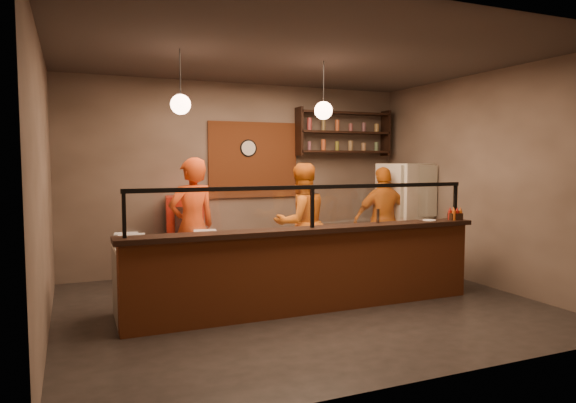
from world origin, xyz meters
name	(u,v)px	position (x,y,z in m)	size (l,w,h in m)	color
floor	(302,305)	(0.00, 0.00, 0.00)	(6.00, 6.00, 0.00)	black
ceiling	(302,56)	(0.00, 0.00, 3.20)	(6.00, 6.00, 0.00)	#39302C
wall_back	(242,177)	(0.00, 2.50, 1.60)	(6.00, 6.00, 0.00)	#766356
wall_left	(43,188)	(-3.00, 0.00, 1.60)	(5.00, 5.00, 0.00)	#766356
wall_right	(483,180)	(3.00, 0.00, 1.60)	(5.00, 5.00, 0.00)	#766356
wall_front	(427,195)	(0.00, -2.50, 1.60)	(6.00, 6.00, 0.00)	#766356
brick_patch	(253,160)	(0.20, 2.47, 1.90)	(1.60, 0.04, 1.30)	brown
service_counter	(312,272)	(0.00, -0.30, 0.50)	(4.60, 0.25, 1.00)	brown
counter_ledge	(312,230)	(0.00, -0.30, 1.03)	(4.70, 0.37, 0.06)	black
worktop_cabinet	(296,270)	(0.00, 0.20, 0.42)	(4.60, 0.75, 0.85)	gray
worktop	(296,237)	(0.00, 0.20, 0.88)	(4.60, 0.75, 0.05)	white
sneeze_guard	(312,202)	(0.00, -0.30, 1.37)	(4.50, 0.05, 0.52)	white
wall_shelving	(344,132)	(1.90, 2.32, 2.40)	(1.84, 0.28, 0.85)	black
wall_clock	(248,148)	(0.10, 2.46, 2.10)	(0.30, 0.30, 0.04)	black
pendant_left	(181,104)	(-1.50, 0.20, 2.55)	(0.24, 0.24, 0.77)	black
pendant_right	(323,110)	(0.40, 0.20, 2.55)	(0.24, 0.24, 0.77)	black
cook_left	(192,226)	(-1.17, 1.17, 0.96)	(0.70, 0.46, 1.93)	#C53E12
cook_mid	(301,223)	(0.53, 1.20, 0.92)	(0.90, 0.70, 1.85)	#C76012
cook_right	(384,221)	(2.05, 1.21, 0.89)	(1.04, 0.43, 1.78)	#C56112
fridge	(405,217)	(2.60, 1.37, 0.92)	(0.77, 0.71, 1.84)	beige
red_cooler	(185,237)	(-1.08, 2.15, 0.66)	(0.57, 0.52, 1.32)	#AD180B
pizza_dough	(354,231)	(0.87, 0.16, 0.91)	(0.53, 0.53, 0.01)	beige
prep_tub_a	(131,240)	(-2.11, 0.11, 0.97)	(0.28, 0.22, 0.14)	silver
prep_tub_b	(126,239)	(-2.15, 0.27, 0.97)	(0.27, 0.21, 0.13)	silver
prep_tub_c	(205,236)	(-1.24, 0.13, 0.97)	(0.27, 0.22, 0.14)	silver
rolling_pin	(185,238)	(-1.45, 0.30, 0.93)	(0.06, 0.06, 0.35)	yellow
condiment_caddy	(455,216)	(2.20, -0.33, 1.11)	(0.17, 0.13, 0.10)	black
pepper_mill	(378,216)	(1.00, -0.22, 1.15)	(0.04, 0.04, 0.19)	black
small_plate	(429,220)	(1.80, -0.27, 1.07)	(0.18, 0.18, 0.01)	white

